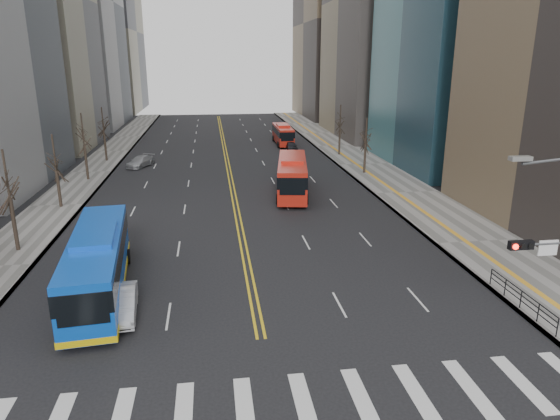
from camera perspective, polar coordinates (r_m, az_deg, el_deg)
name	(u,v)px	position (r m, az deg, el deg)	size (l,w,h in m)	color
ground	(274,407)	(21.21, -0.64, -21.55)	(220.00, 220.00, 0.00)	black
sidewalk_right	(364,164)	(65.84, 9.56, 5.16)	(7.00, 130.00, 0.15)	slate
sidewalk_left	(91,172)	(64.50, -20.74, 4.05)	(5.00, 130.00, 0.15)	slate
crosswalk	(274,407)	(21.20, -0.64, -21.54)	(26.70, 4.00, 0.01)	silver
centerline	(226,154)	(72.72, -6.22, 6.34)	(0.55, 100.00, 0.01)	gold
pedestrian_railing	(521,297)	(30.44, 25.85, -8.89)	(0.06, 6.06, 1.02)	black
street_trees	(160,145)	(51.96, -13.59, 7.21)	(35.20, 47.20, 7.60)	black
blue_bus	(98,261)	(30.79, -20.12, -5.54)	(4.09, 13.26, 3.77)	blue
red_bus_near	(292,174)	(50.41, 1.41, 4.18)	(4.65, 12.28, 3.78)	red
red_bus_far	(283,133)	(80.69, 0.34, 8.77)	(2.66, 10.09, 3.22)	red
car_white	(121,304)	(28.23, -17.72, -10.16)	(1.55, 4.44, 1.46)	silver
car_dark_mid	(291,146)	(75.46, 1.29, 7.32)	(1.55, 3.85, 1.31)	black
car_silver	(140,161)	(66.17, -15.67, 5.36)	(1.91, 4.70, 1.36)	#98999D
car_dark_far	(282,135)	(87.36, 0.20, 8.56)	(1.78, 3.86, 1.07)	black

